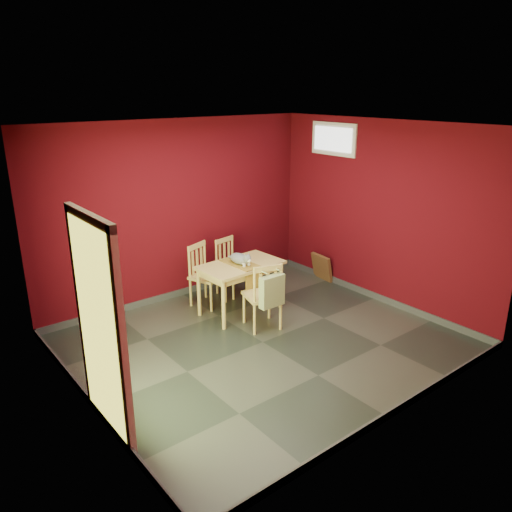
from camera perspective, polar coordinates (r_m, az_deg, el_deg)
ground at (r=6.51m, az=0.77°, el=-9.82°), size 4.50×4.50×0.00m
room_shell at (r=6.49m, az=0.77°, el=-9.43°), size 4.50×4.50×4.50m
doorway at (r=4.69m, az=-17.56°, el=-7.26°), size 0.06×1.01×2.13m
window at (r=8.02m, az=8.84°, el=13.07°), size 0.05×0.90×0.50m
outlet_plate at (r=8.74m, az=0.62°, el=-0.04°), size 0.08×0.02×0.12m
dining_table at (r=7.10m, az=-1.79°, el=-1.59°), size 1.21×0.74×0.74m
table_runner at (r=7.01m, az=-1.28°, el=-1.50°), size 0.33×0.65×0.32m
chair_far_left at (r=7.46m, az=-5.82°, el=-2.06°), size 0.56×0.56×0.93m
chair_far_right at (r=7.84m, az=-2.90°, el=-1.11°), size 0.48×0.48×0.89m
chair_near at (r=6.68m, az=0.86°, el=-4.44°), size 0.55×0.55×0.95m
tote_bag at (r=6.45m, az=1.83°, el=-4.02°), size 0.35×0.20×0.49m
cat at (r=7.04m, az=-1.90°, el=-0.08°), size 0.28×0.44×0.21m
picture_frame at (r=8.52m, az=7.52°, el=-1.27°), size 0.19×0.45×0.44m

